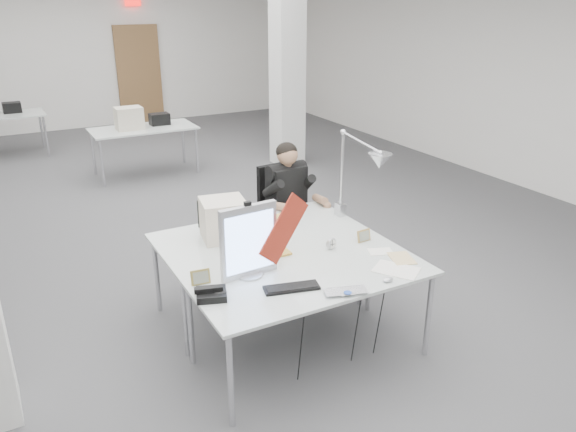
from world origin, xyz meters
The scene contains 21 objects.
room_shell centered at (0.04, 0.13, 1.69)m, with size 10.04×14.04×3.24m.
desk_main centered at (0.00, -2.50, 0.74)m, with size 1.80×0.90×0.03m, color silver.
desk_second centered at (0.00, -1.60, 0.74)m, with size 1.80×0.90×0.03m, color silver.
bg_desk_a centered at (0.20, 3.00, 0.74)m, with size 1.60×0.80×0.03m, color silver.
office_chair centered at (0.63, -0.90, 0.55)m, with size 0.54×0.54×1.11m, color black, non-canonical shape.
seated_person centered at (0.63, -0.95, 0.90)m, with size 0.52×0.65×0.97m, color black, non-canonical shape.
monitor centered at (-0.42, -2.29, 1.03)m, with size 0.45×0.04×0.56m, color #B2B2B7.
pennant centered at (-0.14, -2.33, 1.09)m, with size 0.51×0.01×0.21m, color maroon.
keyboard centered at (-0.24, -2.63, 0.76)m, with size 0.40×0.13×0.02m, color black.
laptop centered at (0.05, -2.90, 0.77)m, with size 0.31×0.20×0.02m, color silver.
mouse centered at (0.42, -2.87, 0.77)m, with size 0.08×0.05×0.03m, color silver.
bankers_lamp centered at (-0.05, -2.08, 0.93)m, with size 0.32×0.13×0.36m, color #B9913A, non-canonical shape.
desk_phone centered at (-0.79, -2.47, 0.78)m, with size 0.21×0.18×0.05m, color black.
picture_frame_left centered at (-0.78, -2.25, 0.81)m, with size 0.14×0.01×0.11m, color #A58F47.
picture_frame_right centered at (0.69, -2.19, 0.81)m, with size 0.13×0.01×0.10m, color tan.
desk_clock centered at (0.37, -2.19, 0.81)m, with size 0.09×0.09×0.03m, color #ACACB1.
paper_stack_a centered at (0.60, -2.75, 0.76)m, with size 0.23×0.33×0.01m, color white.
paper_stack_b centered at (0.76, -2.61, 0.76)m, with size 0.17×0.24×0.01m, color #DABD82.
paper_stack_c centered at (0.69, -2.43, 0.76)m, with size 0.19×0.14×0.01m, color white.
beige_monitor centered at (-0.32, -1.56, 0.93)m, with size 0.36×0.34×0.34m, color beige.
architect_lamp centered at (0.85, -1.85, 1.20)m, with size 0.24×0.70×0.89m, color silver, non-canonical shape.
Camera 1 is at (-1.94, -5.70, 2.71)m, focal length 35.00 mm.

